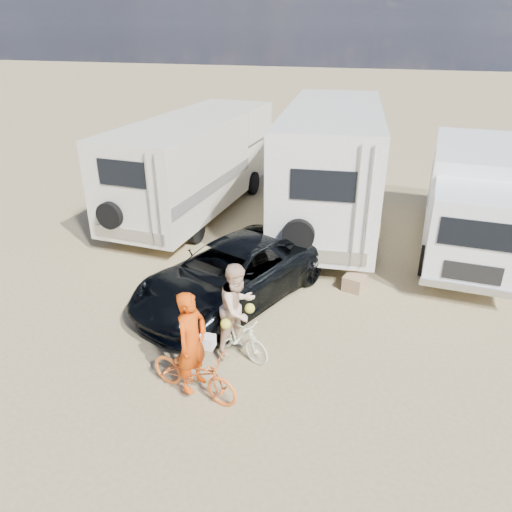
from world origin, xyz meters
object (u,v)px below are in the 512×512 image
(bike_woman, at_px, (238,337))
(rider_man, at_px, (192,350))
(crate, at_px, (354,283))
(rider_woman, at_px, (238,316))
(rv_left, at_px, (195,166))
(cooler, at_px, (265,284))
(bike_man, at_px, (194,373))
(rv_main, at_px, (330,169))
(bike_parked, at_px, (492,270))
(dark_suv, at_px, (231,274))
(box_truck, at_px, (471,203))

(bike_woman, relative_size, rider_man, 0.79)
(bike_woman, xyz_separation_m, crate, (1.90, 3.31, -0.25))
(rider_man, height_order, rider_woman, rider_man)
(rv_left, relative_size, cooler, 14.90)
(rv_left, bearing_deg, bike_man, -64.10)
(rv_main, distance_m, bike_parked, 5.54)
(cooler, bearing_deg, rider_man, -108.23)
(bike_woman, distance_m, cooler, 2.60)
(dark_suv, height_order, bike_parked, dark_suv)
(rv_left, height_order, crate, rv_left)
(rv_main, xyz_separation_m, box_truck, (4.09, -0.72, -0.45))
(bike_parked, distance_m, crate, 3.49)
(rv_left, distance_m, bike_woman, 8.46)
(rv_left, relative_size, box_truck, 1.19)
(rv_left, bearing_deg, crate, -31.31)
(box_truck, height_order, crate, box_truck)
(box_truck, bearing_deg, bike_parked, -73.52)
(bike_woman, relative_size, bike_parked, 0.95)
(rv_left, distance_m, dark_suv, 6.32)
(rider_man, xyz_separation_m, cooler, (0.20, 3.85, -0.72))
(dark_suv, xyz_separation_m, rider_man, (0.45, -3.23, 0.23))
(dark_suv, xyz_separation_m, bike_parked, (5.99, 2.60, -0.30))
(rider_man, bearing_deg, rv_left, 35.09)
(bike_parked, bearing_deg, bike_man, 177.08)
(box_truck, xyz_separation_m, bike_man, (-5.07, -7.89, -0.96))
(rider_woman, distance_m, bike_parked, 6.90)
(cooler, bearing_deg, bike_parked, 5.17)
(dark_suv, bearing_deg, rider_man, -59.99)
(dark_suv, distance_m, crate, 3.10)
(bike_woman, height_order, rider_man, rider_man)
(bike_man, bearing_deg, rider_man, -77.50)
(box_truck, height_order, dark_suv, box_truck)
(box_truck, height_order, cooler, box_truck)
(rv_main, distance_m, dark_suv, 5.68)
(bike_woman, bearing_deg, box_truck, -12.51)
(bike_man, height_order, cooler, bike_man)
(cooler, distance_m, crate, 2.21)
(rv_left, bearing_deg, box_truck, -1.65)
(rider_woman, bearing_deg, dark_suv, 45.82)
(rv_main, xyz_separation_m, dark_suv, (-1.43, -5.38, -1.16))
(bike_woman, relative_size, rider_woman, 0.80)
(dark_suv, bearing_deg, box_truck, 62.35)
(crate, bearing_deg, rider_man, -116.63)
(bike_man, height_order, rider_man, rider_man)
(dark_suv, height_order, bike_man, dark_suv)
(rv_main, distance_m, rider_man, 8.71)
(bike_man, distance_m, cooler, 3.86)
(rider_man, bearing_deg, box_truck, -20.22)
(crate, bearing_deg, cooler, -160.81)
(rider_woman, distance_m, cooler, 2.68)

